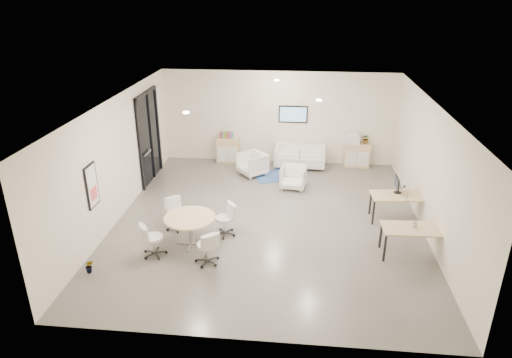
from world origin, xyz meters
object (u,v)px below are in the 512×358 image
at_px(armchair_right, 293,176).
at_px(round_table, 190,220).
at_px(loveseat, 300,157).
at_px(sideboard_left, 228,150).
at_px(sideboard_right, 357,155).
at_px(armchair_left, 252,163).
at_px(desk_front, 413,231).
at_px(desk_rear, 398,198).

height_order(armchair_right, round_table, armchair_right).
bearing_deg(loveseat, sideboard_left, 177.29).
xyz_separation_m(sideboard_right, armchair_right, (-2.12, -2.04, -0.04)).
relative_size(armchair_left, round_table, 0.67).
distance_m(loveseat, round_table, 6.04).
bearing_deg(desk_front, armchair_left, 130.45).
bearing_deg(sideboard_left, armchair_left, -47.85).
xyz_separation_m(desk_rear, desk_front, (0.01, -1.76, -0.01)).
height_order(armchair_right, desk_front, armchair_right).
height_order(sideboard_left, armchair_right, sideboard_left).
xyz_separation_m(sideboard_right, desk_rear, (0.67, -3.89, 0.23)).
bearing_deg(desk_front, armchair_right, 125.82).
relative_size(armchair_right, desk_rear, 0.53).
bearing_deg(desk_rear, loveseat, 120.52).
xyz_separation_m(sideboard_left, sideboard_right, (4.49, -0.00, -0.01)).
bearing_deg(sideboard_left, loveseat, -4.59).
distance_m(sideboard_left, desk_rear, 6.47).
bearing_deg(desk_rear, armchair_right, 141.66).
distance_m(armchair_right, desk_rear, 3.36).
height_order(loveseat, armchair_right, armchair_right).
xyz_separation_m(desk_front, round_table, (-5.19, -0.02, 0.01)).
height_order(sideboard_left, loveseat, sideboard_left).
distance_m(sideboard_right, desk_rear, 3.95).
bearing_deg(armchair_right, sideboard_right, 51.56).
height_order(sideboard_right, loveseat, sideboard_right).
relative_size(sideboard_left, desk_rear, 0.60).
relative_size(loveseat, armchair_left, 2.12).
xyz_separation_m(loveseat, armchair_right, (-0.18, -1.84, 0.04)).
bearing_deg(sideboard_right, sideboard_left, 179.95).
distance_m(desk_front, round_table, 5.19).
height_order(sideboard_right, desk_rear, sideboard_right).
bearing_deg(round_table, desk_front, 0.20).
distance_m(sideboard_right, armchair_left, 3.67).
xyz_separation_m(armchair_right, round_table, (-2.38, -3.62, 0.28)).
height_order(desk_rear, desk_front, desk_rear).
distance_m(armchair_left, desk_front, 6.20).
relative_size(loveseat, round_table, 1.42).
height_order(desk_rear, round_table, round_table).
distance_m(sideboard_left, armchair_left, 1.47).
height_order(sideboard_right, armchair_left, sideboard_right).
xyz_separation_m(sideboard_left, round_table, (-0.01, -5.67, 0.22)).
xyz_separation_m(sideboard_right, armchair_left, (-3.50, -1.08, -0.02)).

